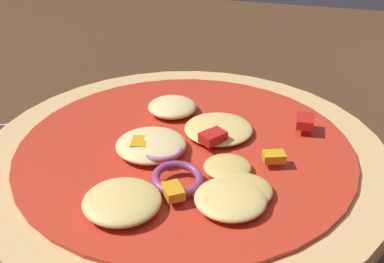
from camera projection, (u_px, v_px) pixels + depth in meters
The scene contains 2 objects.
dining_table at pixel (226, 176), 0.38m from camera, with size 1.49×0.88×0.03m.
pizza at pixel (185, 158), 0.36m from camera, with size 0.29×0.29×0.03m.
Camera 1 is at (0.05, -0.31, 0.23)m, focal length 46.97 mm.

